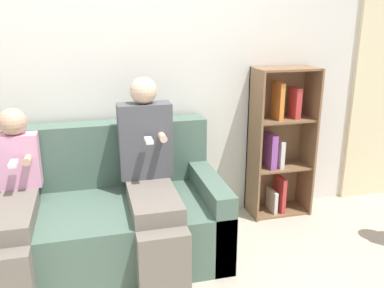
{
  "coord_description": "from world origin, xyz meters",
  "views": [
    {
      "loc": [
        -0.22,
        -2.13,
        1.66
      ],
      "look_at": [
        0.48,
        0.61,
        0.77
      ],
      "focal_mm": 38.0,
      "sensor_mm": 36.0,
      "label": 1
    }
  ],
  "objects_px": {
    "child_seated": "(15,202)",
    "bookshelf": "(279,144)",
    "couch": "(77,219)",
    "adult_seated": "(151,174)"
  },
  "relations": [
    {
      "from": "child_seated",
      "to": "bookshelf",
      "type": "distance_m",
      "value": 2.11
    },
    {
      "from": "couch",
      "to": "child_seated",
      "type": "height_order",
      "value": "child_seated"
    },
    {
      "from": "couch",
      "to": "child_seated",
      "type": "bearing_deg",
      "value": -154.67
    },
    {
      "from": "adult_seated",
      "to": "bookshelf",
      "type": "distance_m",
      "value": 1.26
    },
    {
      "from": "bookshelf",
      "to": "couch",
      "type": "bearing_deg",
      "value": -169.0
    },
    {
      "from": "child_seated",
      "to": "couch",
      "type": "bearing_deg",
      "value": 25.33
    },
    {
      "from": "adult_seated",
      "to": "child_seated",
      "type": "xyz_separation_m",
      "value": [
        -0.87,
        -0.04,
        -0.09
      ]
    },
    {
      "from": "couch",
      "to": "adult_seated",
      "type": "height_order",
      "value": "adult_seated"
    },
    {
      "from": "child_seated",
      "to": "adult_seated",
      "type": "bearing_deg",
      "value": 2.82
    },
    {
      "from": "adult_seated",
      "to": "bookshelf",
      "type": "bearing_deg",
      "value": 21.11
    }
  ]
}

